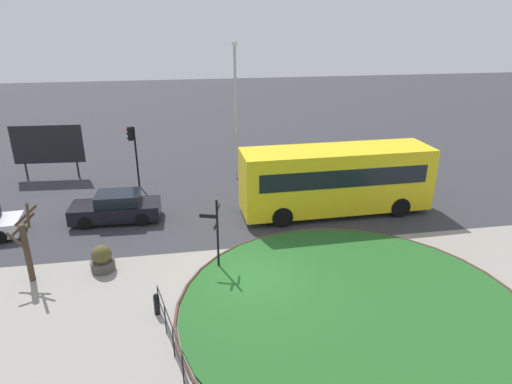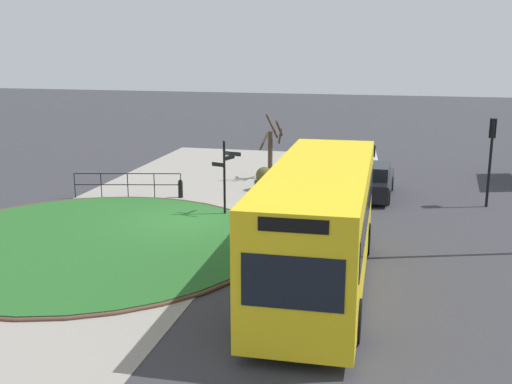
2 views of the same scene
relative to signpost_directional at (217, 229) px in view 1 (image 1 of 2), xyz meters
name	(u,v)px [view 1 (image 1 of 2)]	position (x,y,z in m)	size (l,w,h in m)	color
ground	(254,279)	(1.29, -1.09, -1.70)	(120.00, 120.00, 0.00)	#333338
sidewalk_paving	(263,306)	(1.29, -2.84, -1.69)	(32.00, 8.50, 0.02)	gray
grass_island	(353,307)	(4.31, -3.49, -1.65)	(11.85, 11.85, 0.10)	#235B23
grass_kerb_ring	(353,307)	(4.31, -3.49, -1.65)	(12.16, 12.16, 0.11)	brown
signpost_directional	(217,229)	(0.00, 0.00, 0.00)	(0.84, 1.23, 2.93)	black
bollard_foreground	(157,304)	(-2.27, -2.66, -1.29)	(0.20, 0.20, 0.81)	black
railing_grass_edge	(173,338)	(-1.71, -4.84, -1.00)	(1.04, 4.48, 1.09)	black
bus_yellow	(336,179)	(6.36, 4.43, 0.09)	(9.51, 2.74, 3.35)	yellow
car_far_lane	(116,208)	(-4.45, 5.26, -1.03)	(4.28, 1.89, 1.44)	black
traffic_light_near	(133,143)	(-3.88, 9.97, 0.93)	(0.49, 0.28, 3.58)	black
lamppost_tall	(236,109)	(2.12, 10.32, 2.63)	(0.32, 0.32, 8.07)	#B7B7BC
billboard_left	(48,145)	(-9.13, 12.46, 0.39)	(4.19, 0.40, 3.31)	black
planter_near_signpost	(102,260)	(-4.46, 0.54, -1.22)	(0.92, 0.92, 1.08)	#47423D
street_tree_bare	(26,245)	(-7.01, 0.32, -0.21)	(1.19, 1.17, 3.21)	#423323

